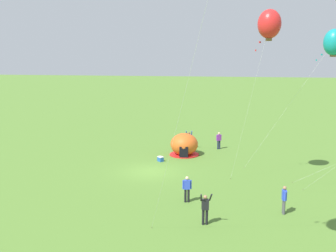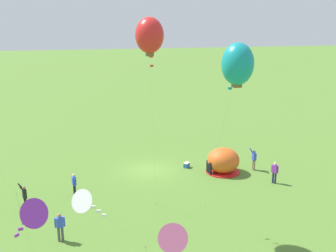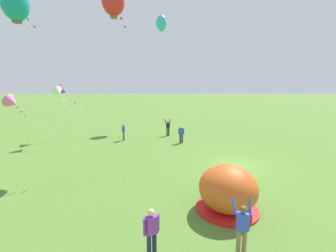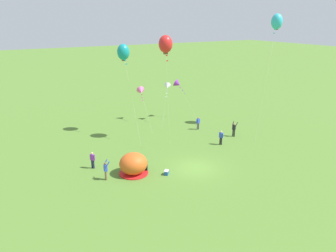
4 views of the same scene
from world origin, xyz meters
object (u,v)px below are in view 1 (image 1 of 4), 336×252
at_px(popup_tent, 184,145).
at_px(person_center_field, 187,188).
at_px(person_flying_kite, 189,139).
at_px(person_watching_sky, 205,208).
at_px(kite_teal, 334,42).
at_px(kite_red, 269,24).
at_px(person_far_back, 284,198).
at_px(person_near_tent, 219,140).
at_px(cooler_box, 160,159).

height_order(popup_tent, person_center_field, popup_tent).
bearing_deg(popup_tent, person_flying_kite, 177.14).
height_order(person_watching_sky, person_flying_kite, same).
distance_m(popup_tent, person_flying_kite, 2.73).
distance_m(person_flying_kite, kite_teal, 16.48).
bearing_deg(kite_red, kite_teal, 122.32).
height_order(popup_tent, person_far_back, popup_tent).
distance_m(popup_tent, person_watching_sky, 15.63).
relative_size(person_flying_kite, kite_red, 0.15).
bearing_deg(kite_teal, person_watching_sky, -37.86).
distance_m(person_center_field, kite_teal, 15.70).
distance_m(person_far_back, kite_red, 11.86).
bearing_deg(person_flying_kite, kite_red, 33.39).
distance_m(person_center_field, kite_red, 12.50).
relative_size(popup_tent, person_near_tent, 1.63).
distance_m(person_flying_kite, kite_red, 16.03).
bearing_deg(person_watching_sky, kite_teal, 142.14).
bearing_deg(person_near_tent, person_watching_sky, 0.45).
bearing_deg(kite_red, popup_tent, -137.43).
distance_m(cooler_box, person_center_field, 10.14).
distance_m(person_watching_sky, person_near_tent, 18.31).
xyz_separation_m(popup_tent, person_watching_sky, (15.28, 3.26, 0.00)).
bearing_deg(person_far_back, person_flying_kite, -154.08).
distance_m(person_near_tent, kite_red, 15.27).
xyz_separation_m(popup_tent, person_center_field, (12.06, 1.83, -0.03)).
bearing_deg(person_far_back, person_center_field, -98.39).
bearing_deg(popup_tent, person_near_tent, 134.20).
xyz_separation_m(cooler_box, person_far_back, (10.32, 9.52, 0.74)).
xyz_separation_m(person_watching_sky, person_far_back, (-2.35, 4.49, -0.03)).
distance_m(cooler_box, kite_red, 14.94).
bearing_deg(person_flying_kite, kite_teal, 58.94).
bearing_deg(person_watching_sky, person_near_tent, -179.55).
distance_m(cooler_box, person_watching_sky, 13.66).
bearing_deg(person_flying_kite, person_far_back, 25.92).
bearing_deg(person_center_field, person_near_tent, 175.13).
relative_size(cooler_box, person_center_field, 0.37).
relative_size(person_center_field, person_near_tent, 1.00).
bearing_deg(cooler_box, person_near_tent, 139.09).
height_order(person_far_back, kite_red, kite_red).
bearing_deg(person_near_tent, popup_tent, -45.80).
relative_size(person_flying_kite, kite_teal, 0.17).
xyz_separation_m(popup_tent, kite_teal, (4.30, 11.80, 9.29)).
relative_size(person_near_tent, person_far_back, 1.00).
relative_size(person_far_back, kite_red, 0.14).
bearing_deg(person_flying_kite, popup_tent, -2.86).
height_order(person_flying_kite, person_far_back, person_flying_kite).
bearing_deg(popup_tent, person_center_field, 8.61).
height_order(person_watching_sky, kite_red, kite_red).
relative_size(person_flying_kite, person_near_tent, 1.10).
xyz_separation_m(person_watching_sky, person_flying_kite, (-18.01, -3.12, 0.00)).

